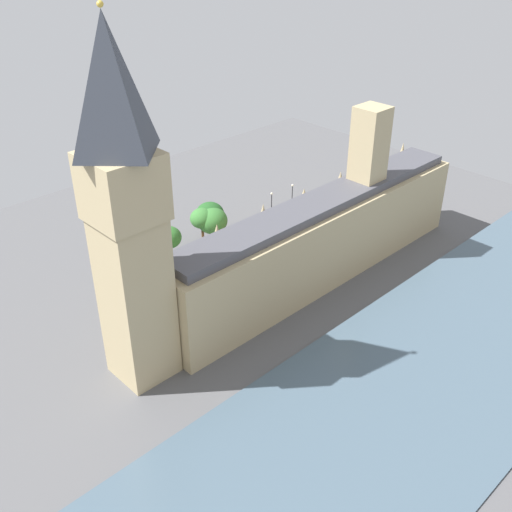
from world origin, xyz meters
The scene contains 16 objects.
ground_plane centered at (0.00, 0.00, 0.00)m, with size 141.55×141.55×0.00m, color #565659.
river_thames centered at (-32.38, 0.00, 0.12)m, with size 34.77×127.39×0.25m, color #475B6B.
parliament_building centered at (-1.99, -0.96, 8.83)m, with size 10.24×71.55×31.17m.
clock_tower centered at (-0.95, 40.13, 27.79)m, with size 9.45×9.45×53.79m.
car_white_under_trees centered at (13.29, -23.90, 0.89)m, with size 1.99×4.73×1.74m.
car_blue_by_river_gate centered at (13.94, -8.97, 0.89)m, with size 2.21×4.82×1.74m.
double_decker_bus_opposite_hall centered at (13.12, 0.46, 2.63)m, with size 2.71×10.52×4.75m.
car_silver_corner centered at (10.88, 18.09, 0.89)m, with size 2.04×4.29×1.74m.
pedestrian_far_end centered at (4.85, 14.64, 0.73)m, with size 0.62×0.68×1.61m.
pedestrian_kerbside centered at (4.12, -30.52, 0.74)m, with size 0.66×0.69×1.64m.
plane_tree_near_tower centered at (21.56, 18.15, 6.37)m, with size 5.13×5.13×8.60m.
plane_tree_leading centered at (21.19, 7.21, 6.37)m, with size 6.39×6.39×9.11m.
plane_tree_midblock centered at (22.28, 9.03, 7.08)m, with size 4.95×4.95×9.25m.
plane_tree_trailing centered at (22.96, 6.30, 6.88)m, with size 5.98×5.98×9.46m.
street_lamp_slot_10 centered at (22.02, -18.12, 4.59)m, with size 0.56×0.56×6.61m.
street_lamp_slot_11 centered at (22.06, -11.24, 4.62)m, with size 0.56×0.56×6.66m.
Camera 1 is at (-64.49, 77.26, 62.90)m, focal length 41.84 mm.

